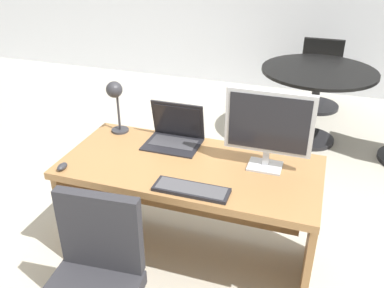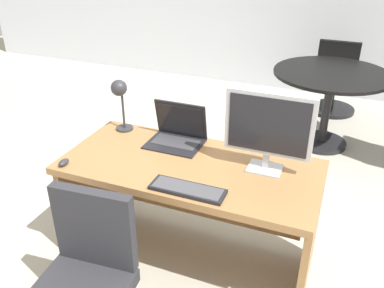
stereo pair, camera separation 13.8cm
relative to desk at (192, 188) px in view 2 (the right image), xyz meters
name	(u,v)px [view 2 (the right image)]	position (x,y,z in m)	size (l,w,h in m)	color
ground	(248,155)	(0.00, 1.46, -0.53)	(12.00, 12.00, 0.00)	#B7B2A3
desk	(192,188)	(0.00, 0.00, 0.00)	(1.57, 0.73, 0.73)	#9E7042
monitor	(269,127)	(0.44, 0.07, 0.48)	(0.50, 0.16, 0.48)	#B7BABF
laptop	(178,130)	(-0.19, 0.22, 0.28)	(0.36, 0.28, 0.27)	black
keyboard	(188,189)	(0.10, -0.31, 0.21)	(0.42, 0.14, 0.02)	black
mouse	(64,162)	(-0.70, -0.34, 0.22)	(0.05, 0.08, 0.04)	#2D2D33
desk_lamp	(120,95)	(-0.61, 0.21, 0.47)	(0.12, 0.14, 0.38)	#2D2D33
meeting_table	(329,91)	(0.64, 1.98, 0.05)	(1.11, 1.11, 0.77)	black
meeting_chair_far	(334,85)	(0.64, 2.87, -0.18)	(0.56, 0.56, 0.90)	black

